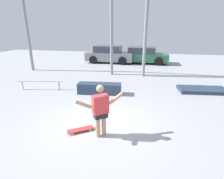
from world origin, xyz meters
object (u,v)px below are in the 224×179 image
skateboarder (100,109)px  skateboard (81,130)px  parked_car_grey (109,55)px  manual_pad (202,90)px  parked_car_green (143,55)px  grind_box (99,88)px  grind_rail (40,83)px

skateboarder → skateboard: 1.00m
skateboard → parked_car_grey: parked_car_grey is taller
manual_pad → parked_car_green: (-3.24, 7.04, 0.60)m
skateboard → parked_car_grey: 11.39m
skateboard → grind_box: grind_box is taller
grind_box → parked_car_green: bearing=79.4°
skateboarder → parked_car_grey: size_ratio=0.36×
parked_car_green → manual_pad: bearing=-64.9°
grind_box → parked_car_grey: 8.13m
skateboard → parked_car_green: 11.70m
parked_car_green → parked_car_grey: bearing=-172.2°
grind_rail → parked_car_green: (4.61, 8.46, 0.32)m
parked_car_grey → parked_car_green: 3.02m
parked_car_grey → parked_car_green: size_ratio=0.99×
skateboard → manual_pad: (4.45, 4.58, 0.02)m
skateboard → manual_pad: manual_pad is taller
grind_box → manual_pad: bearing=15.5°
skateboard → parked_car_grey: size_ratio=0.18×
skateboarder → grind_box: skateboarder is taller
grind_box → parked_car_grey: size_ratio=0.48×
grind_box → grind_rail: 3.04m
skateboard → grind_box: 3.27m
skateboard → parked_car_grey: (-1.78, 11.23, 0.65)m
skateboarder → grind_box: (-1.01, 3.31, -0.58)m
skateboard → manual_pad: bearing=10.0°
skateboard → grind_rail: bearing=101.3°
grind_box → parked_car_green: (1.57, 8.38, 0.43)m
manual_pad → grind_rail: grind_rail is taller
manual_pad → grind_box: bearing=-164.5°
skateboarder → grind_box: bearing=68.5°
skateboarder → grind_rail: skateboarder is taller
manual_pad → parked_car_grey: size_ratio=0.53×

